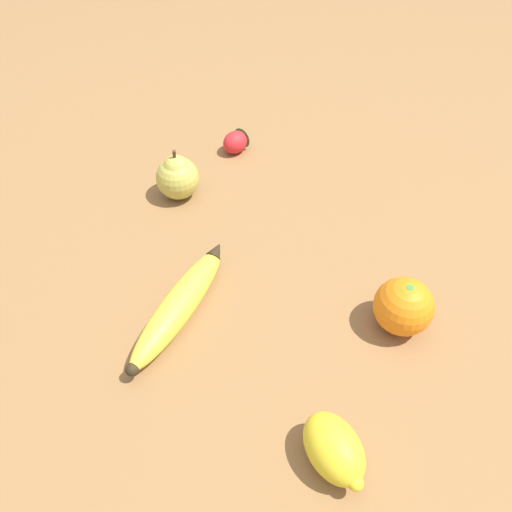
{
  "coord_description": "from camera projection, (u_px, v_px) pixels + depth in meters",
  "views": [
    {
      "loc": [
        -0.27,
        -0.33,
        0.52
      ],
      "look_at": [
        0.07,
        -0.01,
        0.03
      ],
      "focal_mm": 35.0,
      "sensor_mm": 36.0,
      "label": 1
    }
  ],
  "objects": [
    {
      "name": "banana",
      "position": [
        180.0,
        304.0,
        0.63
      ],
      "size": [
        0.22,
        0.1,
        0.04
      ],
      "rotation": [
        0.0,
        0.0,
        0.31
      ],
      "color": "yellow",
      "rests_on": "ground_plane"
    },
    {
      "name": "ground_plane",
      "position": [
        216.0,
        294.0,
        0.67
      ],
      "size": [
        3.0,
        3.0,
        0.0
      ],
      "primitive_type": "plane",
      "color": "olive"
    },
    {
      "name": "strawberry",
      "position": [
        237.0,
        141.0,
        0.88
      ],
      "size": [
        0.05,
        0.04,
        0.04
      ],
      "rotation": [
        0.0,
        0.0,
        0.05
      ],
      "color": "red",
      "rests_on": "ground_plane"
    },
    {
      "name": "lemon",
      "position": [
        334.0,
        449.0,
        0.5
      ],
      "size": [
        0.08,
        0.09,
        0.05
      ],
      "rotation": [
        0.0,
        0.0,
        4.37
      ],
      "color": "yellow",
      "rests_on": "ground_plane"
    },
    {
      "name": "pear",
      "position": [
        177.0,
        176.0,
        0.79
      ],
      "size": [
        0.07,
        0.07,
        0.09
      ],
      "color": "#B7AD47",
      "rests_on": "ground_plane"
    },
    {
      "name": "orange",
      "position": [
        403.0,
        306.0,
        0.61
      ],
      "size": [
        0.07,
        0.07,
        0.07
      ],
      "color": "orange",
      "rests_on": "ground_plane"
    }
  ]
}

